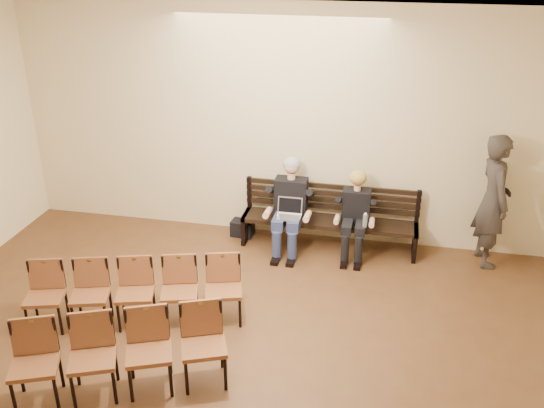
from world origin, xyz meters
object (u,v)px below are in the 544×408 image
at_px(passerby, 495,191).
at_px(chair_row_back, 121,356).
at_px(bench, 328,234).
at_px(laptop, 288,219).
at_px(water_bottle, 365,228).
at_px(seated_man, 290,205).
at_px(bag, 242,228).
at_px(chair_row_front, 135,294).
at_px(seated_woman, 355,218).

relative_size(passerby, chair_row_back, 1.03).
distance_m(bench, passerby, 2.41).
bearing_deg(laptop, bench, 38.08).
xyz_separation_m(water_bottle, chair_row_back, (-2.22, -3.17, -0.12)).
xyz_separation_m(seated_man, bag, (-0.78, 0.22, -0.58)).
bearing_deg(bench, seated_man, -168.15).
bearing_deg(chair_row_back, laptop, 48.08).
bearing_deg(bag, chair_row_back, -95.16).
distance_m(bench, chair_row_front, 3.14).
relative_size(seated_woman, chair_row_back, 0.54).
relative_size(water_bottle, passerby, 0.10).
bearing_deg(seated_woman, water_bottle, -57.24).
xyz_separation_m(chair_row_front, chair_row_back, (0.34, -1.13, 0.02)).
bearing_deg(water_bottle, laptop, 179.34).
bearing_deg(bag, laptop, -29.27).
height_order(seated_woman, chair_row_front, seated_woman).
distance_m(seated_man, passerby, 2.85).
bearing_deg(passerby, water_bottle, 90.61).
distance_m(bag, passerby, 3.73).
height_order(bench, chair_row_front, chair_row_front).
xyz_separation_m(seated_woman, water_bottle, (0.15, -0.24, -0.02)).
bearing_deg(seated_woman, bench, 162.66).
bearing_deg(bench, bag, 175.78).
xyz_separation_m(bag, chair_row_front, (-0.67, -2.50, 0.29)).
xyz_separation_m(seated_man, chair_row_front, (-1.45, -2.28, -0.29)).
bearing_deg(passerby, seated_man, 80.67).
xyz_separation_m(seated_man, water_bottle, (1.11, -0.24, -0.14)).
distance_m(water_bottle, bag, 2.00).
bearing_deg(chair_row_front, seated_man, 41.47).
height_order(laptop, passerby, passerby).
height_order(water_bottle, passerby, passerby).
xyz_separation_m(water_bottle, passerby, (1.71, 0.40, 0.54)).
relative_size(bench, bag, 7.71).
bearing_deg(seated_man, bench, 11.85).
height_order(bench, laptop, laptop).
height_order(passerby, chair_row_front, passerby).
distance_m(seated_woman, chair_row_front, 3.32).
height_order(seated_woman, chair_row_back, seated_woman).
distance_m(seated_woman, passerby, 1.94).
xyz_separation_m(passerby, chair_row_back, (-3.93, -3.56, -0.66)).
relative_size(seated_woman, water_bottle, 5.35).
distance_m(bench, seated_woman, 0.53).
bearing_deg(chair_row_front, passerby, 13.70).
xyz_separation_m(seated_man, passerby, (2.82, 0.16, 0.40)).
relative_size(bench, passerby, 1.18).
bearing_deg(chair_row_front, bench, 33.82).
relative_size(water_bottle, chair_row_back, 0.10).
height_order(bench, passerby, passerby).
relative_size(laptop, chair_row_back, 0.17).
xyz_separation_m(bag, chair_row_back, (-0.33, -3.63, 0.31)).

